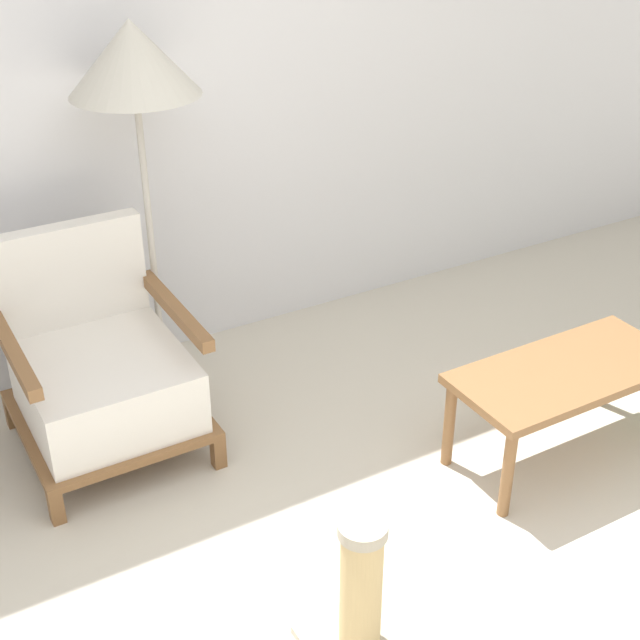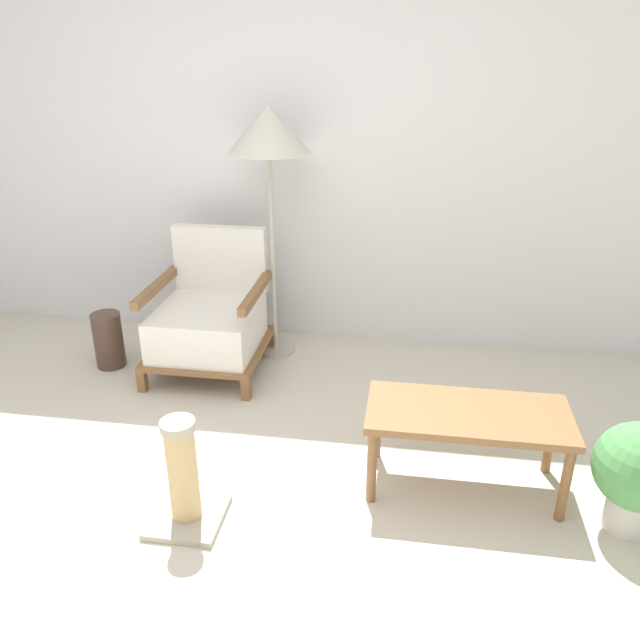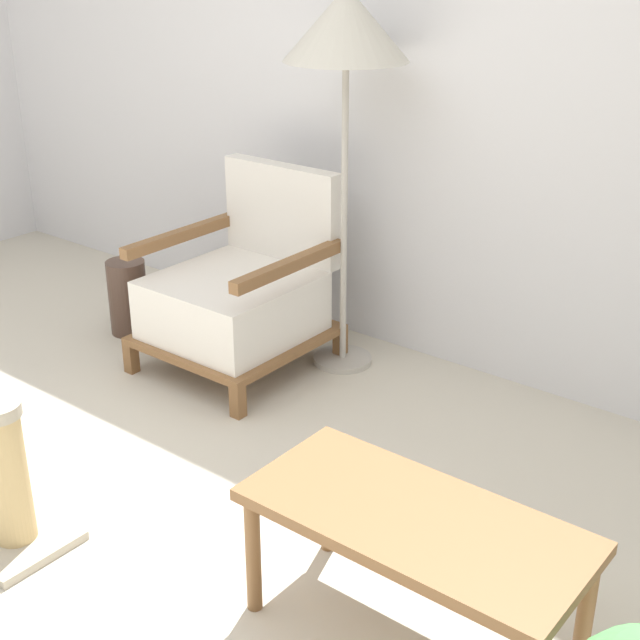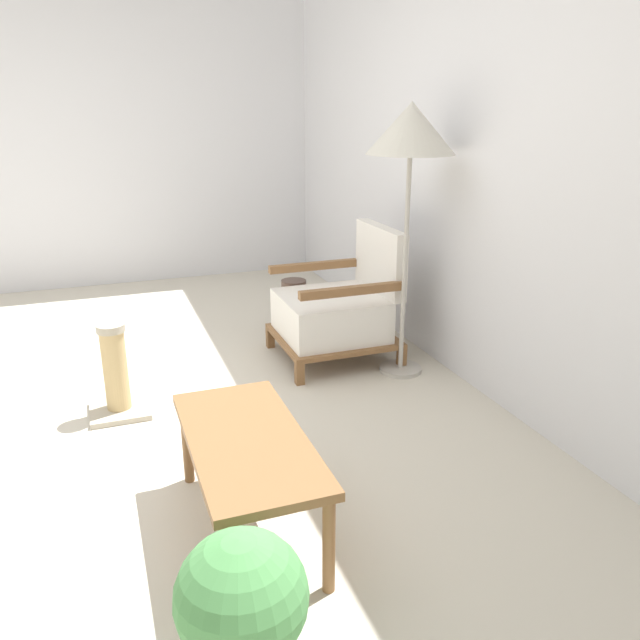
% 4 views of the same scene
% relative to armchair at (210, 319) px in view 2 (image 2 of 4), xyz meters
% --- Properties ---
extents(ground_plane, '(14.00, 14.00, 0.00)m').
position_rel_armchair_xyz_m(ground_plane, '(0.40, -1.60, -0.33)').
color(ground_plane, beige).
extents(wall_back, '(8.00, 0.06, 2.70)m').
position_rel_armchair_xyz_m(wall_back, '(0.40, 0.61, 1.02)').
color(wall_back, silver).
rests_on(wall_back, ground_plane).
extents(armchair, '(0.69, 0.72, 0.85)m').
position_rel_armchair_xyz_m(armchair, '(0.00, 0.00, 0.00)').
color(armchair, brown).
rests_on(armchair, ground_plane).
extents(floor_lamp, '(0.50, 0.50, 1.59)m').
position_rel_armchair_xyz_m(floor_lamp, '(0.35, 0.28, 1.07)').
color(floor_lamp, '#B7B2A8').
rests_on(floor_lamp, ground_plane).
extents(coffee_table, '(0.90, 0.42, 0.41)m').
position_rel_armchair_xyz_m(coffee_table, '(1.52, -0.97, 0.02)').
color(coffee_table, brown).
rests_on(coffee_table, ground_plane).
extents(vase, '(0.18, 0.18, 0.36)m').
position_rel_armchair_xyz_m(vase, '(-0.65, -0.09, -0.15)').
color(vase, '#473328').
rests_on(vase, ground_plane).
extents(potted_plant, '(0.37, 0.37, 0.50)m').
position_rel_armchair_xyz_m(potted_plant, '(2.20, -1.15, -0.04)').
color(potted_plant, beige).
rests_on(potted_plant, ground_plane).
extents(scratching_post, '(0.31, 0.31, 0.50)m').
position_rel_armchair_xyz_m(scratching_post, '(0.33, -1.39, -0.13)').
color(scratching_post, '#B2A893').
rests_on(scratching_post, ground_plane).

